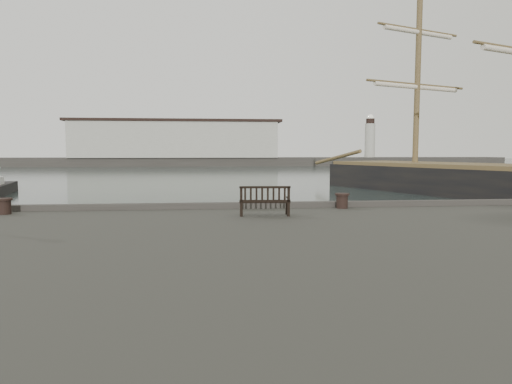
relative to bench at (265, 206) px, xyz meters
The scene contains 5 objects.
ground 2.80m from the bench, 118.03° to the left, with size 400.00×400.00×0.00m, color black.
breakwater 94.07m from the bench, 93.39° to the left, with size 140.00×9.50×12.20m.
bench is the anchor object (origin of this frame).
bollard_left 7.42m from the bench, behind, with size 0.44×0.44×0.46m, color black.
bollard_right 2.97m from the bench, 27.65° to the left, with size 0.45×0.45×0.47m, color black.
Camera 1 is at (-0.55, -14.40, 3.34)m, focal length 32.00 mm.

